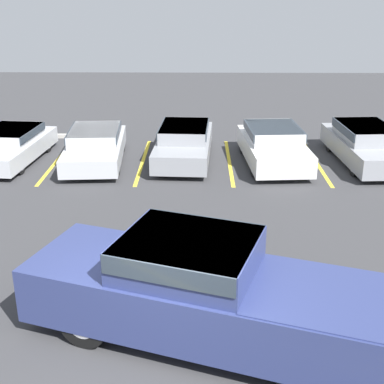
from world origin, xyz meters
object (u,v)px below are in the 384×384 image
pickup_truck (206,291)px  parked_sedan_c (184,141)px  parked_sedan_a (11,144)px  parked_sedan_e (365,143)px  wheel_stop_curb (74,136)px  parked_sedan_b (95,145)px  parked_sedan_d (273,144)px

pickup_truck → parked_sedan_c: bearing=112.7°
pickup_truck → parked_sedan_c: size_ratio=1.38×
parked_sedan_a → parked_sedan_e: size_ratio=0.93×
parked_sedan_a → parked_sedan_e: parked_sedan_e is taller
wheel_stop_curb → parked_sedan_c: bearing=-31.5°
pickup_truck → wheel_stop_curb: size_ratio=3.80×
pickup_truck → parked_sedan_a: 11.71m
parked_sedan_b → parked_sedan_d: (6.00, -0.05, 0.06)m
pickup_truck → parked_sedan_a: pickup_truck is taller
parked_sedan_a → parked_sedan_b: size_ratio=0.98×
parked_sedan_a → parked_sedan_c: (5.88, 0.30, 0.04)m
parked_sedan_c → wheel_stop_curb: size_ratio=2.75×
parked_sedan_a → pickup_truck: bearing=39.2°
parked_sedan_e → wheel_stop_curb: bearing=-109.2°
parked_sedan_a → parked_sedan_b: (2.88, -0.07, 0.02)m
parked_sedan_a → parked_sedan_e: 12.01m
parked_sedan_a → parked_sedan_d: bearing=94.5°
parked_sedan_d → wheel_stop_curb: 8.10m
parked_sedan_b → parked_sedan_e: parked_sedan_e is taller
parked_sedan_c → parked_sedan_d: 3.03m
pickup_truck → parked_sedan_b: (-3.65, 9.64, -0.30)m
parked_sedan_d → parked_sedan_e: parked_sedan_e is taller
parked_sedan_b → parked_sedan_d: size_ratio=1.03×
parked_sedan_a → parked_sedan_d: 8.88m
pickup_truck → parked_sedan_d: pickup_truck is taller
parked_sedan_a → parked_sedan_b: parked_sedan_b is taller
pickup_truck → parked_sedan_b: 10.32m
parked_sedan_a → parked_sedan_c: size_ratio=0.94×
parked_sedan_b → wheel_stop_curb: (-1.44, 3.08, -0.55)m
parked_sedan_c → parked_sedan_b: bearing=-79.9°
parked_sedan_a → parked_sedan_d: parked_sedan_d is taller
parked_sedan_b → parked_sedan_a: bearing=-95.4°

